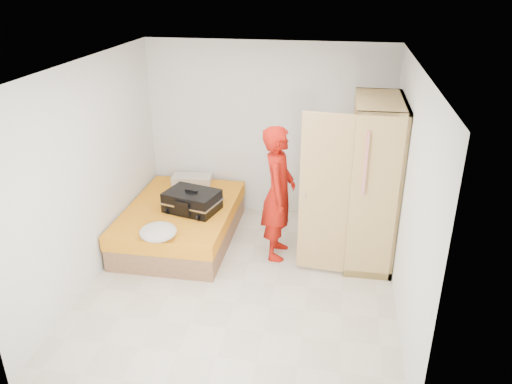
% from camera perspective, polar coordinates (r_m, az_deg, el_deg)
% --- Properties ---
extents(room, '(4.00, 4.02, 2.60)m').
position_cam_1_polar(room, '(5.57, -1.67, 1.00)').
color(room, beige).
rests_on(room, ground).
extents(bed, '(1.42, 2.02, 0.50)m').
position_cam_1_polar(bed, '(7.06, -8.52, -3.44)').
color(bed, '#9B6E46').
rests_on(bed, ground).
extents(wardrobe, '(1.17, 1.20, 2.10)m').
position_cam_1_polar(wardrobe, '(6.40, 12.76, 0.61)').
color(wardrobe, '#DFBF6D').
rests_on(wardrobe, ground).
extents(person, '(0.43, 0.65, 1.77)m').
position_cam_1_polar(person, '(6.34, 2.58, -0.14)').
color(person, red).
rests_on(person, ground).
extents(suitcase, '(0.81, 0.67, 0.30)m').
position_cam_1_polar(suitcase, '(6.76, -7.33, -1.04)').
color(suitcase, black).
rests_on(suitcase, bed).
extents(round_cushion, '(0.45, 0.45, 0.17)m').
position_cam_1_polar(round_cushion, '(6.16, -11.12, -4.49)').
color(round_cushion, beige).
rests_on(round_cushion, bed).
extents(pillow, '(0.62, 0.37, 0.11)m').
position_cam_1_polar(pillow, '(7.69, -7.34, 1.49)').
color(pillow, beige).
rests_on(pillow, bed).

